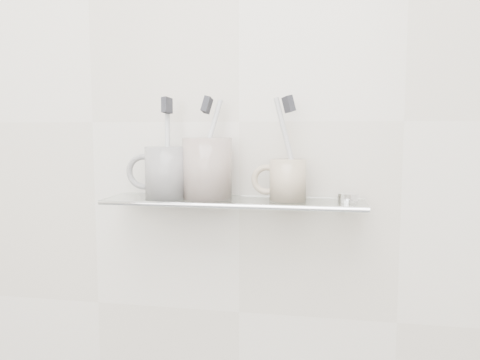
% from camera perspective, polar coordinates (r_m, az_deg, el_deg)
% --- Properties ---
extents(wall_back, '(2.50, 0.00, 2.50)m').
position_cam_1_polar(wall_back, '(0.95, -0.11, 7.12)').
color(wall_back, silver).
rests_on(wall_back, ground).
extents(shelf_glass, '(0.50, 0.12, 0.01)m').
position_cam_1_polar(shelf_glass, '(0.90, -0.81, -2.62)').
color(shelf_glass, silver).
rests_on(shelf_glass, wall_back).
extents(shelf_rail, '(0.50, 0.01, 0.01)m').
position_cam_1_polar(shelf_rail, '(0.85, -1.53, -3.17)').
color(shelf_rail, silver).
rests_on(shelf_rail, shelf_glass).
extents(bracket_left, '(0.02, 0.03, 0.02)m').
position_cam_1_polar(bracket_left, '(1.01, -12.10, -2.47)').
color(bracket_left, silver).
rests_on(bracket_left, wall_back).
extents(bracket_right, '(0.02, 0.03, 0.02)m').
position_cam_1_polar(bracket_right, '(0.94, 12.50, -3.14)').
color(bracket_right, silver).
rests_on(bracket_right, wall_back).
extents(mug_left, '(0.11, 0.11, 0.10)m').
position_cam_1_polar(mug_left, '(0.94, -8.77, 0.95)').
color(mug_left, silver).
rests_on(mug_left, shelf_glass).
extents(mug_left_handle, '(0.07, 0.01, 0.07)m').
position_cam_1_polar(mug_left_handle, '(0.95, -11.67, 0.99)').
color(mug_left_handle, silver).
rests_on(mug_left_handle, mug_left).
extents(toothbrush_left, '(0.02, 0.05, 0.19)m').
position_cam_1_polar(toothbrush_left, '(0.93, -8.82, 4.07)').
color(toothbrush_left, silver).
rests_on(toothbrush_left, mug_left).
extents(bristles_left, '(0.02, 0.03, 0.03)m').
position_cam_1_polar(bristles_left, '(0.93, -8.90, 8.98)').
color(bristles_left, '#292A30').
rests_on(bristles_left, toothbrush_left).
extents(mug_center, '(0.11, 0.11, 0.12)m').
position_cam_1_polar(mug_center, '(0.91, -4.00, 1.44)').
color(mug_center, silver).
rests_on(mug_center, shelf_glass).
extents(mug_center_handle, '(0.08, 0.01, 0.08)m').
position_cam_1_polar(mug_center_handle, '(0.93, -7.23, 1.48)').
color(mug_center_handle, silver).
rests_on(mug_center_handle, mug_center).
extents(toothbrush_center, '(0.05, 0.05, 0.18)m').
position_cam_1_polar(toothbrush_center, '(0.91, -4.02, 4.08)').
color(toothbrush_center, silver).
rests_on(toothbrush_center, mug_center).
extents(bristles_center, '(0.02, 0.03, 0.04)m').
position_cam_1_polar(bristles_center, '(0.91, -4.06, 9.12)').
color(bristles_center, '#292A30').
rests_on(bristles_center, toothbrush_center).
extents(mug_right, '(0.08, 0.08, 0.08)m').
position_cam_1_polar(mug_right, '(0.89, 5.85, 0.01)').
color(mug_right, beige).
rests_on(mug_right, shelf_glass).
extents(mug_right_handle, '(0.06, 0.01, 0.06)m').
position_cam_1_polar(mug_right_handle, '(0.89, 3.25, 0.05)').
color(mug_right_handle, beige).
rests_on(mug_right_handle, mug_right).
extents(toothbrush_right, '(0.06, 0.02, 0.19)m').
position_cam_1_polar(toothbrush_right, '(0.88, 5.90, 4.01)').
color(toothbrush_right, beige).
rests_on(toothbrush_right, mug_right).
extents(bristles_right, '(0.03, 0.03, 0.03)m').
position_cam_1_polar(bristles_right, '(0.89, 5.95, 9.19)').
color(bristles_right, '#292A30').
rests_on(bristles_right, toothbrush_right).
extents(chrome_cap, '(0.04, 0.04, 0.02)m').
position_cam_1_polar(chrome_cap, '(0.89, 13.03, -2.10)').
color(chrome_cap, silver).
rests_on(chrome_cap, shelf_glass).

